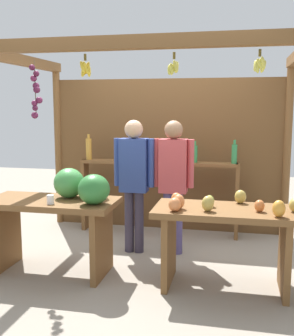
% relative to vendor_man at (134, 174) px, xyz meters
% --- Properties ---
extents(ground_plane, '(12.00, 12.00, 0.00)m').
position_rel_vendor_man_xyz_m(ground_plane, '(0.20, -0.00, -0.94)').
color(ground_plane, gray).
rests_on(ground_plane, ground).
extents(market_stall, '(3.36, 2.21, 2.35)m').
position_rel_vendor_man_xyz_m(market_stall, '(0.20, 0.49, 0.43)').
color(market_stall, brown).
rests_on(market_stall, ground).
extents(fruit_counter_left, '(1.37, 0.67, 1.09)m').
position_rel_vendor_man_xyz_m(fruit_counter_left, '(-0.54, -0.77, -0.22)').
color(fruit_counter_left, brown).
rests_on(fruit_counter_left, ground).
extents(fruit_counter_right, '(1.37, 0.64, 0.93)m').
position_rel_vendor_man_xyz_m(fruit_counter_right, '(1.09, -0.79, -0.35)').
color(fruit_counter_right, brown).
rests_on(fruit_counter_right, ground).
extents(bottle_shelf_unit, '(2.16, 0.22, 1.35)m').
position_rel_vendor_man_xyz_m(bottle_shelf_unit, '(0.12, 0.79, -0.15)').
color(bottle_shelf_unit, brown).
rests_on(bottle_shelf_unit, ground).
extents(vendor_man, '(0.48, 0.21, 1.58)m').
position_rel_vendor_man_xyz_m(vendor_man, '(0.00, 0.00, 0.00)').
color(vendor_man, '#363044').
rests_on(vendor_man, ground).
extents(vendor_woman, '(0.48, 0.21, 1.58)m').
position_rel_vendor_man_xyz_m(vendor_woman, '(0.46, 0.05, -0.00)').
color(vendor_woman, '#51467E').
rests_on(vendor_woman, ground).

